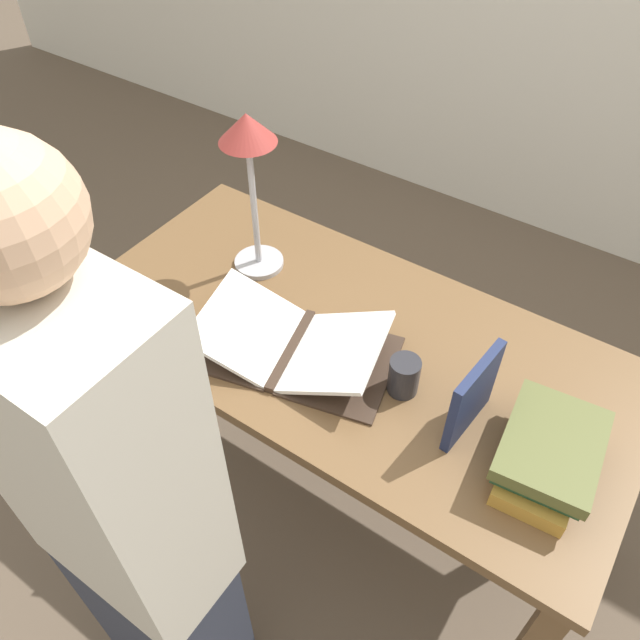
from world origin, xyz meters
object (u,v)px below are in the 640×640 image
object	(u,v)px
book_stack_tall	(548,454)
book_standing_upright	(473,396)
open_book	(291,344)
reading_lamp	(249,156)
coffee_mug	(404,375)
person_reader	(138,547)

from	to	relation	value
book_stack_tall	book_standing_upright	distance (m)	0.20
open_book	book_stack_tall	distance (m)	0.67
book_stack_tall	reading_lamp	world-z (taller)	reading_lamp
reading_lamp	coffee_mug	world-z (taller)	reading_lamp
coffee_mug	reading_lamp	bearing A→B (deg)	163.66
coffee_mug	open_book	bearing A→B (deg)	-168.85
book_standing_upright	coffee_mug	distance (m)	0.18
person_reader	book_standing_upright	bearing A→B (deg)	-119.89
book_stack_tall	person_reader	distance (m)	0.87
reading_lamp	person_reader	xyz separation A→B (m)	(0.38, -0.84, -0.29)
coffee_mug	book_standing_upright	bearing A→B (deg)	-3.54
book_standing_upright	book_stack_tall	bearing A→B (deg)	2.39
book_standing_upright	coffee_mug	bearing A→B (deg)	-178.28
open_book	person_reader	world-z (taller)	person_reader
open_book	coffee_mug	bearing A→B (deg)	-2.24
book_standing_upright	coffee_mug	xyz separation A→B (m)	(-0.17, 0.01, -0.06)
book_stack_tall	reading_lamp	size ratio (longest dim) A/B	0.63
person_reader	coffee_mug	bearing A→B (deg)	-107.09
book_standing_upright	reading_lamp	world-z (taller)	reading_lamp
reading_lamp	book_stack_tall	bearing A→B (deg)	-11.40
person_reader	book_stack_tall	bearing A→B (deg)	-131.27
reading_lamp	coffee_mug	distance (m)	0.69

